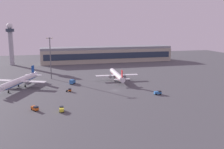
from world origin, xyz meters
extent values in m
plane|color=#4C4C51|center=(0.00, 0.00, 0.00)|extent=(416.00, 416.00, 0.00)
cube|color=#B2AD99|center=(24.39, 121.49, 7.00)|extent=(139.86, 22.00, 14.00)
cube|color=#263347|center=(24.39, 110.29, 7.70)|extent=(134.27, 0.40, 6.16)
cube|color=gray|center=(24.39, 121.49, 15.20)|extent=(139.86, 19.80, 2.40)
cylinder|color=#A8A8B2|center=(-72.92, 123.39, 16.41)|extent=(4.40, 4.40, 32.82)
cylinder|color=#2D3847|center=(-72.92, 123.39, 34.32)|extent=(8.00, 8.00, 3.00)
sphere|color=silver|center=(-72.92, 123.39, 38.34)|extent=(5.60, 5.60, 5.60)
cylinder|color=white|center=(-57.27, 21.80, 4.44)|extent=(20.12, 37.14, 4.12)
cone|color=white|center=(-48.44, 40.88, 4.44)|extent=(4.64, 4.31, 3.71)
cube|color=white|center=(-56.82, 22.78, 4.23)|extent=(33.30, 18.49, 0.38)
cube|color=white|center=(-49.31, 39.01, 4.66)|extent=(11.91, 7.37, 0.38)
cube|color=#19479E|center=(-49.45, 38.72, 7.97)|extent=(1.75, 3.28, 7.04)
cylinder|color=slate|center=(-51.41, 20.28, 3.47)|extent=(3.80, 4.54, 2.38)
cylinder|color=slate|center=(-62.23, 25.29, 3.47)|extent=(3.80, 4.54, 2.38)
cube|color=#19479E|center=(-57.27, 21.80, 3.31)|extent=(18.43, 34.13, 0.39)
cylinder|color=#333338|center=(-62.51, 10.47, 2.52)|extent=(0.30, 0.30, 3.85)
cylinder|color=black|center=(-62.51, 10.47, 0.60)|extent=(0.89, 1.26, 1.19)
cylinder|color=#333338|center=(-53.97, 23.26, 2.52)|extent=(0.30, 0.30, 3.85)
cylinder|color=black|center=(-53.97, 23.26, 0.60)|extent=(0.89, 1.26, 1.19)
cylinder|color=#333338|center=(-58.30, 25.26, 2.52)|extent=(0.30, 0.30, 3.85)
cylinder|color=black|center=(-58.30, 25.26, 0.60)|extent=(0.89, 1.26, 1.19)
cylinder|color=white|center=(9.13, 28.93, 3.92)|extent=(5.86, 34.60, 3.64)
cone|color=white|center=(10.32, 47.26, 3.92)|extent=(3.59, 2.51, 3.45)
cone|color=white|center=(7.93, 10.41, 3.92)|extent=(3.44, 2.88, 3.27)
cube|color=white|center=(9.07, 27.98, 3.73)|extent=(30.80, 5.80, 0.33)
cube|color=white|center=(8.05, 12.23, 4.11)|extent=(10.65, 2.97, 0.33)
cube|color=red|center=(8.07, 12.51, 7.03)|extent=(0.48, 3.07, 6.22)
cylinder|color=slate|center=(3.82, 28.32, 3.06)|extent=(2.32, 3.57, 2.10)
cylinder|color=slate|center=(14.32, 27.64, 3.06)|extent=(2.32, 3.57, 2.10)
cube|color=red|center=(9.13, 28.93, 2.92)|extent=(5.32, 31.83, 0.34)
cylinder|color=#333338|center=(9.85, 39.93, 2.22)|extent=(0.27, 0.27, 3.40)
cylinder|color=black|center=(9.85, 39.93, 0.53)|extent=(0.45, 1.07, 1.05)
cylinder|color=#333338|center=(6.88, 26.68, 2.22)|extent=(0.27, 0.27, 3.40)
cylinder|color=black|center=(6.88, 26.68, 0.53)|extent=(0.45, 1.07, 1.05)
cylinder|color=#333338|center=(11.08, 26.41, 2.22)|extent=(0.27, 0.27, 3.40)
cylinder|color=black|center=(11.08, 26.41, 0.53)|extent=(0.45, 1.07, 1.05)
cube|color=yellow|center=(-34.19, -30.05, 1.00)|extent=(2.14, 2.23, 1.10)
cube|color=#1E232D|center=(-34.19, -30.05, 1.90)|extent=(1.96, 1.97, 0.70)
cube|color=yellow|center=(-34.31, -31.94, 1.15)|extent=(2.08, 2.52, 1.40)
cylinder|color=black|center=(-35.02, -29.70, 0.45)|extent=(0.36, 0.92, 0.90)
cylinder|color=black|center=(-33.32, -29.81, 0.45)|extent=(0.36, 0.92, 0.90)
cylinder|color=black|center=(-35.19, -32.38, 0.45)|extent=(0.36, 0.92, 0.90)
cylinder|color=black|center=(-33.50, -32.50, 0.45)|extent=(0.36, 0.92, 0.90)
cube|color=#D85919|center=(-45.82, -27.14, 1.00)|extent=(2.80, 2.84, 1.10)
cube|color=#1E232D|center=(-45.82, -27.14, 1.90)|extent=(2.54, 2.54, 0.70)
cube|color=#D85919|center=(-46.81, -25.53, 1.15)|extent=(2.89, 3.05, 1.40)
cylinder|color=black|center=(-44.95, -26.94, 0.45)|extent=(0.73, 0.92, 0.90)
cylinder|color=black|center=(-46.39, -27.83, 0.45)|extent=(0.73, 0.92, 0.90)
cylinder|color=black|center=(-46.35, -24.65, 0.45)|extent=(0.73, 0.92, 0.90)
cylinder|color=black|center=(-47.80, -25.54, 0.45)|extent=(0.73, 0.92, 0.90)
cube|color=#D85919|center=(-27.15, 4.18, 0.90)|extent=(2.05, 2.18, 0.90)
cube|color=#1E232D|center=(-27.15, 4.18, 1.70)|extent=(1.82, 1.99, 0.70)
cylinder|color=black|center=(-26.72, 4.83, 0.45)|extent=(0.95, 0.54, 0.90)
cylinder|color=black|center=(-27.15, 3.40, 0.45)|extent=(0.95, 0.54, 0.90)
cylinder|color=black|center=(-28.68, 5.42, 0.45)|extent=(0.95, 0.54, 0.90)
cylinder|color=black|center=(-29.11, 3.98, 0.45)|extent=(0.95, 0.54, 0.90)
cube|color=#3372BF|center=(22.32, -15.20, 1.00)|extent=(2.22, 2.13, 1.10)
cube|color=#1E232D|center=(22.32, -15.20, 1.90)|extent=(1.96, 1.95, 0.70)
cube|color=#3372BF|center=(20.43, -15.08, 1.15)|extent=(2.52, 2.07, 1.40)
cylinder|color=black|center=(22.66, -14.37, 0.45)|extent=(0.92, 0.36, 0.90)
cylinder|color=black|center=(22.55, -16.06, 0.45)|extent=(0.92, 0.36, 0.90)
cylinder|color=black|center=(19.98, -14.20, 0.45)|extent=(0.92, 0.36, 0.90)
cylinder|color=black|center=(19.87, -15.89, 0.45)|extent=(0.92, 0.36, 0.90)
cube|color=#3372BF|center=(-22.68, 26.13, 1.05)|extent=(3.41, 3.55, 1.20)
cube|color=#1E232D|center=(-22.68, 26.13, 2.00)|extent=(3.08, 3.17, 0.70)
cube|color=#3372BF|center=(-23.84, 23.94, 1.75)|extent=(3.72, 4.26, 2.60)
cylinder|color=black|center=(-23.43, 26.96, 0.45)|extent=(0.69, 0.94, 0.90)
cylinder|color=black|center=(-21.58, 25.98, 0.45)|extent=(0.69, 0.94, 0.90)
cylinder|color=black|center=(-25.08, 23.85, 0.45)|extent=(0.69, 0.94, 0.90)
cylinder|color=black|center=(-23.22, 22.87, 0.45)|extent=(0.69, 0.94, 0.90)
cylinder|color=slate|center=(-36.89, 45.42, 15.30)|extent=(0.70, 0.70, 30.60)
cube|color=slate|center=(-36.89, 45.42, 30.00)|extent=(4.80, 0.40, 0.40)
sphere|color=#F9EAB2|center=(-38.69, 45.42, 30.00)|extent=(0.90, 0.90, 0.90)
sphere|color=#F9EAB2|center=(-35.09, 45.42, 30.00)|extent=(0.90, 0.90, 0.90)
camera|label=1|loc=(-40.12, -146.47, 39.66)|focal=41.04mm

